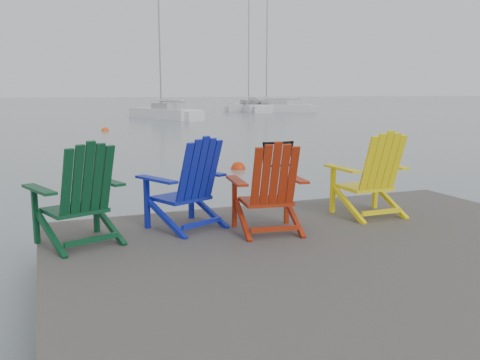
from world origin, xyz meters
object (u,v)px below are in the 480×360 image
object	(u,v)px
sailboat_mid	(250,108)
buoy_a	(238,169)
buoy_b	(105,131)
chair_green	(79,194)
sailboat_far	(271,109)
chair_red	(269,188)
chair_yellow	(372,174)
chair_blue	(188,183)
sailboat_near	(164,114)
buoy_d	(139,116)
handrail	(278,166)
buoy_c	(179,117)

from	to	relation	value
sailboat_mid	buoy_a	bearing A→B (deg)	-105.14
buoy_b	chair_green	bearing A→B (deg)	-97.28
sailboat_mid	sailboat_far	xyz separation A→B (m)	(1.27, -2.68, 0.00)
chair_red	sailboat_mid	distance (m)	50.29
chair_green	chair_yellow	size ratio (longest dim) A/B	0.99
buoy_b	chair_yellow	bearing A→B (deg)	-88.35
sailboat_far	buoy_a	size ratio (longest dim) A/B	28.82
chair_blue	sailboat_mid	bearing A→B (deg)	42.83
sailboat_near	buoy_b	size ratio (longest dim) A/B	26.36
chair_blue	chair_green	bearing A→B (deg)	166.27
chair_green	buoy_d	world-z (taller)	chair_green
handrail	sailboat_mid	size ratio (longest dim) A/B	0.07
chair_blue	buoy_b	distance (m)	22.80
chair_red	buoy_a	bearing A→B (deg)	79.21
chair_blue	buoy_c	xyz separation A→B (m)	(9.40, 36.36, -1.04)
handrail	chair_blue	size ratio (longest dim) A/B	0.84
chair_blue	sailboat_near	world-z (taller)	sailboat_near
chair_red	buoy_d	size ratio (longest dim) A/B	2.67
chair_blue	chair_red	world-z (taller)	chair_blue
chair_yellow	chair_blue	bearing A→B (deg)	172.45
chair_red	sailboat_near	size ratio (longest dim) A/B	0.10
chair_red	sailboat_far	distance (m)	48.34
handrail	chair_yellow	distance (m)	1.38
chair_red	buoy_c	size ratio (longest dim) A/B	2.78
buoy_d	sailboat_far	bearing A→B (deg)	18.53
sailboat_near	buoy_d	world-z (taller)	sailboat_near
buoy_a	chair_red	bearing A→B (deg)	-108.76
sailboat_near	buoy_c	world-z (taller)	sailboat_near
chair_blue	buoy_c	distance (m)	37.57
handrail	chair_red	size ratio (longest dim) A/B	0.86
chair_red	sailboat_mid	world-z (taller)	sailboat_mid
buoy_b	buoy_c	xyz separation A→B (m)	(7.70, 13.64, 0.00)
chair_green	buoy_d	xyz separation A→B (m)	(7.64, 38.62, -1.05)
sailboat_near	chair_yellow	bearing A→B (deg)	-118.08
buoy_a	chair_green	bearing A→B (deg)	-122.10
sailboat_mid	buoy_c	size ratio (longest dim) A/B	34.47
chair_blue	chair_red	xyz separation A→B (m)	(0.81, -0.51, -0.02)
handrail	sailboat_mid	bearing A→B (deg)	67.94
sailboat_far	buoy_a	bearing A→B (deg)	-170.80
handrail	chair_green	bearing A→B (deg)	-159.14
chair_blue	buoy_c	world-z (taller)	chair_blue
chair_green	buoy_c	size ratio (longest dim) A/B	2.90
chair_yellow	sailboat_mid	distance (m)	49.50
chair_blue	sailboat_mid	size ratio (longest dim) A/B	0.08
handrail	buoy_a	xyz separation A→B (m)	(1.86, 6.37, -1.04)
buoy_a	chair_yellow	bearing A→B (deg)	-98.14
sailboat_near	chair_blue	bearing A→B (deg)	-122.00
handrail	sailboat_mid	distance (m)	48.74
chair_yellow	buoy_c	distance (m)	37.32
handrail	chair_yellow	size ratio (longest dim) A/B	0.82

